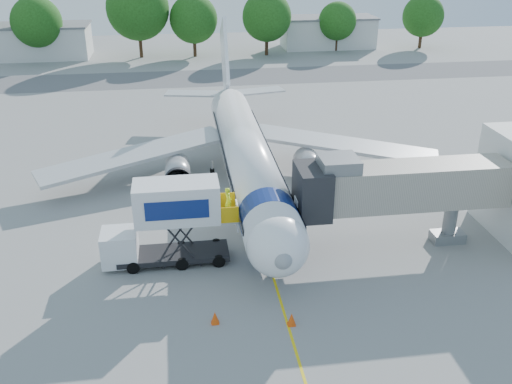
{
  "coord_description": "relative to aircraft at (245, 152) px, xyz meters",
  "views": [
    {
      "loc": [
        -5.2,
        -38.75,
        19.48
      ],
      "look_at": [
        -0.27,
        -4.09,
        3.2
      ],
      "focal_mm": 40.0,
      "sensor_mm": 36.0,
      "label": 1
    }
  ],
  "objects": [
    {
      "name": "taxiway_strip",
      "position": [
        0.0,
        37.88,
        -2.94
      ],
      "size": [
        120.0,
        10.0,
        0.01
      ],
      "primitive_type": "cube",
      "color": "#59595B",
      "rests_on": "ground"
    },
    {
      "name": "tree_d",
      "position": [
        -1.8,
        53.07,
        3.06
      ],
      "size": [
        7.76,
        7.76,
        9.9
      ],
      "color": "#382314",
      "rests_on": "ground"
    },
    {
      "name": "safety_cone_b",
      "position": [
        -3.87,
        -17.78,
        -2.59
      ],
      "size": [
        0.46,
        0.46,
        0.74
      ],
      "color": "#EC4A0C",
      "rests_on": "ground"
    },
    {
      "name": "catering_hiloader",
      "position": [
        -6.26,
        -11.12,
        -0.19
      ],
      "size": [
        8.5,
        2.44,
        5.5
      ],
      "color": "black",
      "rests_on": "ground"
    },
    {
      "name": "guidance_line",
      "position": [
        0.0,
        -4.12,
        -2.94
      ],
      "size": [
        0.15,
        70.0,
        0.01
      ],
      "primitive_type": "cube",
      "color": "yellow",
      "rests_on": "ground"
    },
    {
      "name": "outbuilding_left",
      "position": [
        -28.0,
        55.88,
        -0.29
      ],
      "size": [
        18.4,
        8.4,
        5.3
      ],
      "color": "silver",
      "rests_on": "ground"
    },
    {
      "name": "outbuilding_right",
      "position": [
        22.0,
        57.88,
        -0.29
      ],
      "size": [
        16.4,
        7.4,
        5.3
      ],
      "color": "silver",
      "rests_on": "ground"
    },
    {
      "name": "tree_g",
      "position": [
        38.06,
        54.76,
        2.56
      ],
      "size": [
        7.12,
        7.12,
        9.07
      ],
      "color": "#382314",
      "rests_on": "ground"
    },
    {
      "name": "ground_tug",
      "position": [
        0.65,
        -21.12,
        -2.25
      ],
      "size": [
        3.74,
        2.83,
        1.34
      ],
      "rotation": [
        0.0,
        0.0,
        0.38
      ],
      "color": "white",
      "rests_on": "ground"
    },
    {
      "name": "tree_c",
      "position": [
        -10.59,
        53.57,
        4.8
      ],
      "size": [
        10.0,
        10.0,
        12.75
      ],
      "color": "#382314",
      "rests_on": "ground"
    },
    {
      "name": "safety_cone_a",
      "position": [
        0.2,
        -18.5,
        -2.59
      ],
      "size": [
        0.47,
        0.47,
        0.75
      ],
      "color": "#EC4A0C",
      "rests_on": "ground"
    },
    {
      "name": "ground",
      "position": [
        0.0,
        -4.12,
        -2.95
      ],
      "size": [
        160.0,
        160.0,
        0.0
      ],
      "primitive_type": "plane",
      "color": "gray",
      "rests_on": "ground"
    },
    {
      "name": "aircraft",
      "position": [
        0.0,
        0.0,
        0.0
      ],
      "size": [
        34.17,
        37.73,
        11.35
      ],
      "color": "white",
      "rests_on": "ground"
    },
    {
      "name": "jet_bridge",
      "position": [
        7.99,
        -11.12,
        1.39
      ],
      "size": [
        13.9,
        3.2,
        6.6
      ],
      "color": "#ACA293",
      "rests_on": "ground"
    },
    {
      "name": "tree_f",
      "position": [
        22.68,
        54.59,
        2.03
      ],
      "size": [
        6.44,
        6.44,
        8.21
      ],
      "color": "#382314",
      "rests_on": "ground"
    },
    {
      "name": "tree_e",
      "position": [
        10.13,
        52.49,
        3.3
      ],
      "size": [
        8.07,
        8.07,
        10.29
      ],
      "color": "#382314",
      "rests_on": "ground"
    },
    {
      "name": "tree_b",
      "position": [
        -26.26,
        52.91,
        3.12
      ],
      "size": [
        7.84,
        7.84,
        10.0
      ],
      "color": "#382314",
      "rests_on": "ground"
    }
  ]
}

